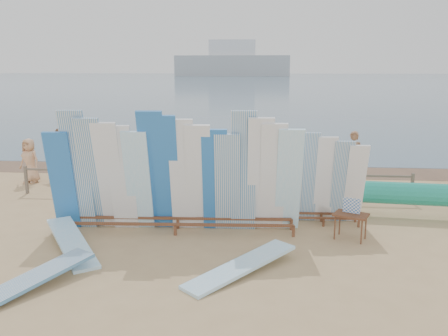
# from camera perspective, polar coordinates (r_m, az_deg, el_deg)

# --- Properties ---
(ground) EXTENTS (160.00, 160.00, 0.00)m
(ground) POSITION_cam_1_polar(r_m,az_deg,el_deg) (11.94, -3.03, -7.51)
(ground) COLOR tan
(ground) RESTS_ON ground
(ocean) EXTENTS (320.00, 240.00, 0.02)m
(ocean) POSITION_cam_1_polar(r_m,az_deg,el_deg) (139.19, 4.45, 10.49)
(ocean) COLOR #3F5A71
(ocean) RESTS_ON ground
(wet_sand_strip) EXTENTS (40.00, 2.60, 0.01)m
(wet_sand_strip) POSITION_cam_1_polar(r_m,az_deg,el_deg) (18.83, 0.02, -0.14)
(wet_sand_strip) COLOR brown
(wet_sand_strip) RESTS_ON ground
(distant_ship) EXTENTS (45.00, 8.00, 14.00)m
(distant_ship) POSITION_cam_1_polar(r_m,az_deg,el_deg) (191.61, 0.99, 12.57)
(distant_ship) COLOR #999EA3
(distant_ship) RESTS_ON ocean
(fence) EXTENTS (12.08, 0.08, 0.90)m
(fence) POSITION_cam_1_polar(r_m,az_deg,el_deg) (14.61, -1.42, -1.23)
(fence) COLOR #6A5E50
(fence) RESTS_ON ground
(main_surfboard_rack) EXTENTS (6.14, 1.18, 3.03)m
(main_surfboard_rack) POSITION_cam_1_polar(r_m,az_deg,el_deg) (11.50, -5.87, -1.22)
(main_surfboard_rack) COLOR brown
(main_surfboard_rack) RESTS_ON ground
(side_surfboard_rack) EXTENTS (2.12, 0.73, 2.44)m
(side_surfboard_rack) POSITION_cam_1_polar(r_m,az_deg,el_deg) (12.35, 11.94, -1.77)
(side_surfboard_rack) COLOR brown
(side_surfboard_rack) RESTS_ON ground
(outrigger_canoe) EXTENTS (6.79, 1.17, 0.96)m
(outrigger_canoe) POSITION_cam_1_polar(r_m,az_deg,el_deg) (13.77, 22.54, -3.09)
(outrigger_canoe) COLOR brown
(outrigger_canoe) RESTS_ON ground
(vendor_table) EXTENTS (0.91, 0.80, 1.01)m
(vendor_table) POSITION_cam_1_polar(r_m,az_deg,el_deg) (11.63, 14.96, -6.72)
(vendor_table) COLOR brown
(vendor_table) RESTS_ON ground
(flat_board_e) EXTENTS (1.86, 2.60, 0.35)m
(flat_board_e) POSITION_cam_1_polar(r_m,az_deg,el_deg) (9.63, -22.63, -13.49)
(flat_board_e) COLOR silver
(flat_board_e) RESTS_ON ground
(flat_board_b) EXTENTS (2.22, 2.38, 0.28)m
(flat_board_b) POSITION_cam_1_polar(r_m,az_deg,el_deg) (9.64, 2.08, -12.48)
(flat_board_b) COLOR #9CD9FA
(flat_board_b) RESTS_ON ground
(flat_board_a) EXTENTS (2.01, 2.52, 0.37)m
(flat_board_a) POSITION_cam_1_polar(r_m,az_deg,el_deg) (11.26, -17.80, -9.35)
(flat_board_a) COLOR #9CD9FA
(flat_board_a) RESTS_ON ground
(beach_chair_left) EXTENTS (0.78, 0.79, 0.96)m
(beach_chair_left) POSITION_cam_1_polar(r_m,az_deg,el_deg) (15.41, 0.72, -1.86)
(beach_chair_left) COLOR red
(beach_chair_left) RESTS_ON ground
(beach_chair_right) EXTENTS (0.60, 0.61, 0.84)m
(beach_chair_right) POSITION_cam_1_polar(r_m,az_deg,el_deg) (15.56, 2.95, -1.87)
(beach_chair_right) COLOR red
(beach_chair_right) RESTS_ON ground
(stroller) EXTENTS (0.67, 0.80, 0.95)m
(stroller) POSITION_cam_1_polar(r_m,az_deg,el_deg) (15.46, 8.76, -1.57)
(stroller) COLOR red
(stroller) RESTS_ON ground
(beachgoer_7) EXTENTS (0.76, 0.66, 1.82)m
(beachgoer_7) POSITION_cam_1_polar(r_m,az_deg,el_deg) (17.07, 15.27, 1.26)
(beachgoer_7) COLOR #8C6042
(beachgoer_7) RESTS_ON ground
(beachgoer_6) EXTENTS (0.41, 0.82, 1.66)m
(beachgoer_6) POSITION_cam_1_polar(r_m,az_deg,el_deg) (16.24, 2.25, 0.86)
(beachgoer_6) COLOR tan
(beachgoer_6) RESTS_ON ground
(beachgoer_3) EXTENTS (0.99, 1.26, 1.82)m
(beachgoer_3) POSITION_cam_1_polar(r_m,az_deg,el_deg) (17.35, -3.19, 1.83)
(beachgoer_3) COLOR tan
(beachgoer_3) RESTS_ON ground
(beachgoer_extra_1) EXTENTS (0.88, 1.16, 1.82)m
(beachgoer_extra_1) POSITION_cam_1_polar(r_m,az_deg,el_deg) (18.31, -19.15, 1.72)
(beachgoer_extra_1) COLOR #8C6042
(beachgoer_extra_1) RESTS_ON ground
(beachgoer_4) EXTENTS (1.12, 0.53, 1.88)m
(beachgoer_4) POSITION_cam_1_polar(r_m,az_deg,el_deg) (15.94, -2.21, 1.03)
(beachgoer_4) COLOR #8C6042
(beachgoer_4) RESTS_ON ground
(beachgoer_8) EXTENTS (0.94, 0.66, 1.75)m
(beachgoer_8) POSITION_cam_1_polar(r_m,az_deg,el_deg) (16.57, 7.72, 1.13)
(beachgoer_8) COLOR beige
(beachgoer_8) RESTS_ON ground
(beachgoer_2) EXTENTS (0.59, 0.87, 1.64)m
(beachgoer_2) POSITION_cam_1_polar(r_m,az_deg,el_deg) (17.19, -14.56, 1.06)
(beachgoer_2) COLOR beige
(beachgoer_2) RESTS_ON ground
(beachgoer_0) EXTENTS (0.83, 0.55, 1.56)m
(beachgoer_0) POSITION_cam_1_polar(r_m,az_deg,el_deg) (17.89, -22.33, 0.83)
(beachgoer_0) COLOR tan
(beachgoer_0) RESTS_ON ground
(beachgoer_1) EXTENTS (0.61, 0.62, 1.54)m
(beachgoer_1) POSITION_cam_1_polar(r_m,az_deg,el_deg) (16.33, -11.06, 0.48)
(beachgoer_1) COLOR #8C6042
(beachgoer_1) RESTS_ON ground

